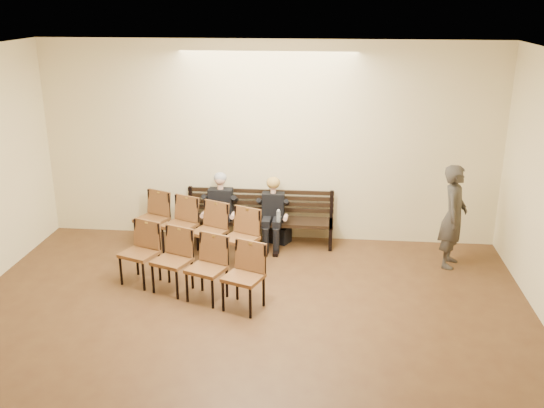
{
  "coord_description": "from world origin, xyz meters",
  "views": [
    {
      "loc": [
        1.12,
        -5.24,
        4.16
      ],
      "look_at": [
        0.17,
        4.05,
        0.95
      ],
      "focal_mm": 40.0,
      "sensor_mm": 36.0,
      "label": 1
    }
  ],
  "objects_px": {
    "seated_woman": "(273,217)",
    "bench": "(259,231)",
    "laptop": "(215,218)",
    "bag": "(278,234)",
    "water_bottle": "(278,222)",
    "chair_row_back": "(189,265)",
    "chair_row_front": "(194,229)",
    "seated_man": "(220,211)",
    "passerby": "(454,209)"
  },
  "relations": [
    {
      "from": "seated_woman",
      "to": "bench",
      "type": "bearing_deg",
      "value": 154.66
    },
    {
      "from": "laptop",
      "to": "bag",
      "type": "height_order",
      "value": "laptop"
    },
    {
      "from": "bag",
      "to": "laptop",
      "type": "bearing_deg",
      "value": -159.07
    },
    {
      "from": "water_bottle",
      "to": "chair_row_back",
      "type": "bearing_deg",
      "value": -124.68
    },
    {
      "from": "seated_woman",
      "to": "chair_row_front",
      "type": "relative_size",
      "value": 0.47
    },
    {
      "from": "seated_woman",
      "to": "seated_man",
      "type": "bearing_deg",
      "value": 180.0
    },
    {
      "from": "bench",
      "to": "laptop",
      "type": "height_order",
      "value": "laptop"
    },
    {
      "from": "laptop",
      "to": "passerby",
      "type": "bearing_deg",
      "value": -1.88
    },
    {
      "from": "seated_woman",
      "to": "chair_row_front",
      "type": "bearing_deg",
      "value": -157.27
    },
    {
      "from": "laptop",
      "to": "water_bottle",
      "type": "relative_size",
      "value": 1.39
    },
    {
      "from": "seated_man",
      "to": "laptop",
      "type": "relative_size",
      "value": 4.02
    },
    {
      "from": "bench",
      "to": "seated_man",
      "type": "relative_size",
      "value": 2.1
    },
    {
      "from": "bench",
      "to": "chair_row_back",
      "type": "distance_m",
      "value": 2.22
    },
    {
      "from": "bench",
      "to": "passerby",
      "type": "height_order",
      "value": "passerby"
    },
    {
      "from": "chair_row_front",
      "to": "seated_man",
      "type": "bearing_deg",
      "value": 80.82
    },
    {
      "from": "passerby",
      "to": "chair_row_front",
      "type": "bearing_deg",
      "value": 108.44
    },
    {
      "from": "passerby",
      "to": "bench",
      "type": "bearing_deg",
      "value": 97.13
    },
    {
      "from": "passerby",
      "to": "chair_row_back",
      "type": "height_order",
      "value": "passerby"
    },
    {
      "from": "bag",
      "to": "bench",
      "type": "bearing_deg",
      "value": -163.2
    },
    {
      "from": "seated_woman",
      "to": "passerby",
      "type": "xyz_separation_m",
      "value": [
        2.94,
        -0.48,
        0.42
      ]
    },
    {
      "from": "seated_man",
      "to": "bench",
      "type": "bearing_deg",
      "value": 10.16
    },
    {
      "from": "seated_woman",
      "to": "chair_row_back",
      "type": "relative_size",
      "value": 0.48
    },
    {
      "from": "passerby",
      "to": "chair_row_back",
      "type": "relative_size",
      "value": 0.84
    },
    {
      "from": "seated_woman",
      "to": "bag",
      "type": "height_order",
      "value": "seated_woman"
    },
    {
      "from": "bag",
      "to": "chair_row_back",
      "type": "distance_m",
      "value": 2.45
    },
    {
      "from": "bag",
      "to": "water_bottle",
      "type": "bearing_deg",
      "value": -84.48
    },
    {
      "from": "chair_row_back",
      "to": "water_bottle",
      "type": "bearing_deg",
      "value": 76.55
    },
    {
      "from": "seated_man",
      "to": "laptop",
      "type": "bearing_deg",
      "value": -104.29
    },
    {
      "from": "bag",
      "to": "chair_row_front",
      "type": "bearing_deg",
      "value": -150.82
    },
    {
      "from": "water_bottle",
      "to": "chair_row_back",
      "type": "relative_size",
      "value": 0.1
    },
    {
      "from": "seated_man",
      "to": "water_bottle",
      "type": "distance_m",
      "value": 1.09
    },
    {
      "from": "chair_row_back",
      "to": "bag",
      "type": "bearing_deg",
      "value": 84.29
    },
    {
      "from": "seated_woman",
      "to": "chair_row_back",
      "type": "height_order",
      "value": "seated_woman"
    },
    {
      "from": "laptop",
      "to": "water_bottle",
      "type": "distance_m",
      "value": 1.1
    },
    {
      "from": "seated_woman",
      "to": "laptop",
      "type": "distance_m",
      "value": 0.99
    },
    {
      "from": "seated_man",
      "to": "laptop",
      "type": "xyz_separation_m",
      "value": [
        -0.05,
        -0.18,
        -0.06
      ]
    },
    {
      "from": "bench",
      "to": "chair_row_front",
      "type": "distance_m",
      "value": 1.23
    },
    {
      "from": "water_bottle",
      "to": "bench",
      "type": "bearing_deg",
      "value": 133.26
    },
    {
      "from": "seated_woman",
      "to": "laptop",
      "type": "bearing_deg",
      "value": -169.45
    },
    {
      "from": "chair_row_front",
      "to": "bag",
      "type": "bearing_deg",
      "value": 52.86
    },
    {
      "from": "laptop",
      "to": "bag",
      "type": "xyz_separation_m",
      "value": [
        1.05,
        0.4,
        -0.41
      ]
    },
    {
      "from": "seated_man",
      "to": "laptop",
      "type": "height_order",
      "value": "seated_man"
    },
    {
      "from": "bag",
      "to": "passerby",
      "type": "xyz_separation_m",
      "value": [
        2.87,
        -0.7,
        0.82
      ]
    },
    {
      "from": "passerby",
      "to": "water_bottle",
      "type": "bearing_deg",
      "value": 103.77
    },
    {
      "from": "bag",
      "to": "seated_man",
      "type": "bearing_deg",
      "value": -167.6
    },
    {
      "from": "laptop",
      "to": "chair_row_back",
      "type": "distance_m",
      "value": 1.77
    },
    {
      "from": "bench",
      "to": "chair_row_back",
      "type": "bearing_deg",
      "value": -110.43
    },
    {
      "from": "seated_man",
      "to": "water_bottle",
      "type": "height_order",
      "value": "seated_man"
    },
    {
      "from": "seated_man",
      "to": "passerby",
      "type": "distance_m",
      "value": 3.91
    },
    {
      "from": "bench",
      "to": "seated_woman",
      "type": "distance_m",
      "value": 0.43
    }
  ]
}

